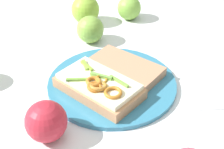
{
  "coord_description": "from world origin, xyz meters",
  "views": [
    {
      "loc": [
        -0.36,
        0.47,
        0.46
      ],
      "look_at": [
        0.0,
        0.0,
        0.03
      ],
      "focal_mm": 53.92,
      "sensor_mm": 36.0,
      "label": 1
    }
  ],
  "objects": [
    {
      "name": "apple_3",
      "position": [
        0.25,
        -0.19,
        0.04
      ],
      "size": [
        0.11,
        0.11,
        0.08
      ],
      "primitive_type": "sphere",
      "rotation": [
        0.0,
        0.0,
        4.1
      ],
      "color": "#85AF35",
      "rests_on": "ground_plane"
    },
    {
      "name": "plate",
      "position": [
        0.0,
        0.0,
        0.01
      ],
      "size": [
        0.28,
        0.28,
        0.01
      ],
      "primitive_type": "cylinder",
      "color": "teal",
      "rests_on": "ground_plane"
    },
    {
      "name": "apple_4",
      "position": [
        0.16,
        -0.29,
        0.03
      ],
      "size": [
        0.1,
        0.1,
        0.07
      ],
      "primitive_type": "sphere",
      "rotation": [
        0.0,
        0.0,
        5.47
      ],
      "color": "#7BB141",
      "rests_on": "ground_plane"
    },
    {
      "name": "apple_5",
      "position": [
        0.0,
        0.19,
        0.04
      ],
      "size": [
        0.11,
        0.11,
        0.08
      ],
      "primitive_type": "sphere",
      "rotation": [
        0.0,
        0.0,
        2.59
      ],
      "color": "#B22332",
      "rests_on": "ground_plane"
    },
    {
      "name": "ground_plane",
      "position": [
        0.0,
        0.0,
        0.0
      ],
      "size": [
        2.0,
        2.0,
        0.0
      ],
      "primitive_type": "plane",
      "color": "silver",
      "rests_on": "ground"
    },
    {
      "name": "sandwich",
      "position": [
        0.0,
        0.05,
        0.03
      ],
      "size": [
        0.18,
        0.11,
        0.05
      ],
      "rotation": [
        0.0,
        0.0,
        6.23
      ],
      "color": "tan",
      "rests_on": "plate"
    },
    {
      "name": "bread_slice_side",
      "position": [
        -0.0,
        -0.05,
        0.02
      ],
      "size": [
        0.17,
        0.1,
        0.02
      ],
      "primitive_type": "cube",
      "rotation": [
        0.0,
        0.0,
        6.29
      ],
      "color": "tan",
      "rests_on": "plate"
    },
    {
      "name": "apple_0",
      "position": [
        0.16,
        -0.12,
        0.04
      ],
      "size": [
        0.09,
        0.09,
        0.07
      ],
      "primitive_type": "sphere",
      "rotation": [
        0.0,
        0.0,
        2.88
      ],
      "color": "#7CAB40",
      "rests_on": "ground_plane"
    }
  ]
}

